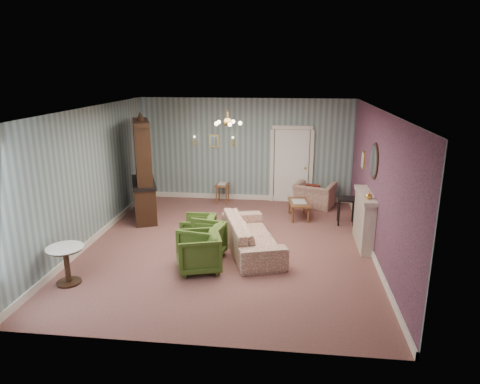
# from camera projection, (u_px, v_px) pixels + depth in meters

# --- Properties ---
(floor) EXTENTS (7.00, 7.00, 0.00)m
(floor) POSITION_uv_depth(u_px,v_px,m) (229.00, 246.00, 9.32)
(floor) COLOR brown
(floor) RESTS_ON ground
(ceiling) EXTENTS (7.00, 7.00, 0.00)m
(ceiling) POSITION_uv_depth(u_px,v_px,m) (228.00, 109.00, 8.53)
(ceiling) COLOR white
(ceiling) RESTS_ON ground
(wall_back) EXTENTS (6.00, 0.00, 6.00)m
(wall_back) POSITION_uv_depth(u_px,v_px,m) (246.00, 150.00, 12.27)
(wall_back) COLOR slate
(wall_back) RESTS_ON ground
(wall_front) EXTENTS (6.00, 0.00, 6.00)m
(wall_front) POSITION_uv_depth(u_px,v_px,m) (190.00, 248.00, 5.58)
(wall_front) COLOR slate
(wall_front) RESTS_ON ground
(wall_left) EXTENTS (0.00, 7.00, 7.00)m
(wall_left) POSITION_uv_depth(u_px,v_px,m) (89.00, 177.00, 9.26)
(wall_left) COLOR slate
(wall_left) RESTS_ON ground
(wall_right) EXTENTS (0.00, 7.00, 7.00)m
(wall_right) POSITION_uv_depth(u_px,v_px,m) (378.00, 185.00, 8.59)
(wall_right) COLOR slate
(wall_right) RESTS_ON ground
(wall_right_floral) EXTENTS (0.00, 7.00, 7.00)m
(wall_right_floral) POSITION_uv_depth(u_px,v_px,m) (377.00, 185.00, 8.59)
(wall_right_floral) COLOR #A1505B
(wall_right_floral) RESTS_ON ground
(door) EXTENTS (1.12, 0.12, 2.16)m
(door) POSITION_uv_depth(u_px,v_px,m) (291.00, 164.00, 12.19)
(door) COLOR white
(door) RESTS_ON floor
(olive_chair_a) EXTENTS (0.93, 0.96, 0.81)m
(olive_chair_a) POSITION_uv_depth(u_px,v_px,m) (198.00, 250.00, 8.11)
(olive_chair_a) COLOR #405C20
(olive_chair_a) RESTS_ON floor
(olive_chair_b) EXTENTS (0.87, 0.91, 0.81)m
(olive_chair_b) POSITION_uv_depth(u_px,v_px,m) (202.00, 240.00, 8.59)
(olive_chair_b) COLOR #405C20
(olive_chair_b) RESTS_ON floor
(olive_chair_c) EXTENTS (0.65, 0.69, 0.70)m
(olive_chair_c) POSITION_uv_depth(u_px,v_px,m) (198.00, 229.00, 9.34)
(olive_chair_c) COLOR #405C20
(olive_chair_c) RESTS_ON floor
(sofa_chintz) EXTENTS (1.35, 2.43, 0.91)m
(sofa_chintz) POSITION_uv_depth(u_px,v_px,m) (252.00, 230.00, 8.98)
(sofa_chintz) COLOR brown
(sofa_chintz) RESTS_ON floor
(wingback_chair) EXTENTS (1.19, 0.97, 0.89)m
(wingback_chair) POSITION_uv_depth(u_px,v_px,m) (315.00, 191.00, 11.88)
(wingback_chair) COLOR brown
(wingback_chair) RESTS_ON floor
(dresser) EXTENTS (1.08, 1.66, 2.62)m
(dresser) POSITION_uv_depth(u_px,v_px,m) (143.00, 167.00, 10.77)
(dresser) COLOR black
(dresser) RESTS_ON floor
(fireplace) EXTENTS (0.30, 1.40, 1.16)m
(fireplace) POSITION_uv_depth(u_px,v_px,m) (364.00, 219.00, 9.23)
(fireplace) COLOR beige
(fireplace) RESTS_ON floor
(mantel_vase) EXTENTS (0.15, 0.15, 0.15)m
(mantel_vase) POSITION_uv_depth(u_px,v_px,m) (369.00, 195.00, 8.67)
(mantel_vase) COLOR gold
(mantel_vase) RESTS_ON fireplace
(oval_mirror) EXTENTS (0.04, 0.76, 0.84)m
(oval_mirror) POSITION_uv_depth(u_px,v_px,m) (374.00, 161.00, 8.87)
(oval_mirror) COLOR white
(oval_mirror) RESTS_ON wall_right
(framed_print) EXTENTS (0.04, 0.34, 0.42)m
(framed_print) POSITION_uv_depth(u_px,v_px,m) (363.00, 160.00, 10.23)
(framed_print) COLOR gold
(framed_print) RESTS_ON wall_right
(coffee_table) EXTENTS (0.58, 0.91, 0.44)m
(coffee_table) POSITION_uv_depth(u_px,v_px,m) (299.00, 210.00, 11.02)
(coffee_table) COLOR brown
(coffee_table) RESTS_ON floor
(side_table_black) EXTENTS (0.47, 0.47, 0.67)m
(side_table_black) POSITION_uv_depth(u_px,v_px,m) (346.00, 211.00, 10.55)
(side_table_black) COLOR black
(side_table_black) RESTS_ON floor
(pedestal_table) EXTENTS (0.80, 0.80, 0.70)m
(pedestal_table) POSITION_uv_depth(u_px,v_px,m) (67.00, 265.00, 7.60)
(pedestal_table) COLOR black
(pedestal_table) RESTS_ON floor
(nesting_table) EXTENTS (0.38, 0.48, 0.60)m
(nesting_table) POSITION_uv_depth(u_px,v_px,m) (223.00, 193.00, 12.24)
(nesting_table) COLOR brown
(nesting_table) RESTS_ON floor
(gilt_mirror_back) EXTENTS (0.28, 0.06, 0.36)m
(gilt_mirror_back) POSITION_uv_depth(u_px,v_px,m) (214.00, 141.00, 12.26)
(gilt_mirror_back) COLOR gold
(gilt_mirror_back) RESTS_ON wall_back
(sconce_left) EXTENTS (0.16, 0.12, 0.30)m
(sconce_left) POSITION_uv_depth(u_px,v_px,m) (195.00, 141.00, 12.31)
(sconce_left) COLOR gold
(sconce_left) RESTS_ON wall_back
(sconce_right) EXTENTS (0.16, 0.12, 0.30)m
(sconce_right) POSITION_uv_depth(u_px,v_px,m) (233.00, 142.00, 12.18)
(sconce_right) COLOR gold
(sconce_right) RESTS_ON wall_back
(chandelier) EXTENTS (0.56, 0.56, 0.36)m
(chandelier) POSITION_uv_depth(u_px,v_px,m) (228.00, 123.00, 8.60)
(chandelier) COLOR gold
(chandelier) RESTS_ON ceiling
(burgundy_cushion) EXTENTS (0.41, 0.28, 0.39)m
(burgundy_cushion) POSITION_uv_depth(u_px,v_px,m) (313.00, 191.00, 11.74)
(burgundy_cushion) COLOR #5C2017
(burgundy_cushion) RESTS_ON wingback_chair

